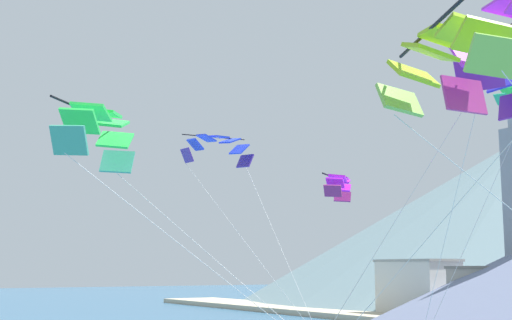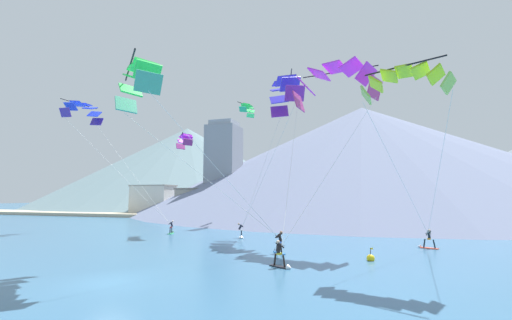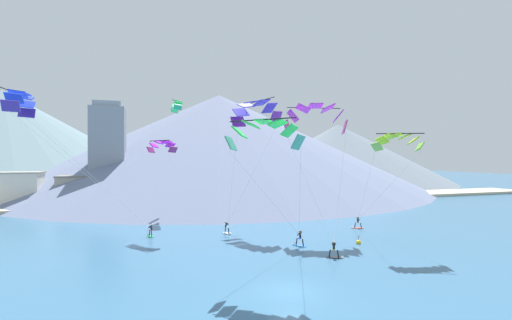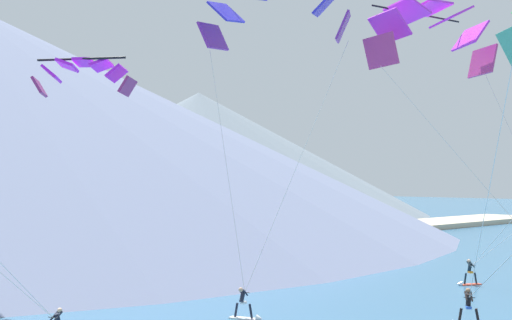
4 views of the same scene
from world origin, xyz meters
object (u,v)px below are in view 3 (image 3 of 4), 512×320
object	(u,v)px
kitesurfer_near_trail	(356,225)
kitesurfer_mid_center	(336,253)
parafoil_kite_near_trail	(397,141)
parafoil_kite_mid_center	(316,116)
parafoil_kite_far_left	(255,110)
kitesurfer_near_lead	(298,241)
kitesurfer_far_right	(150,233)
parafoil_kite_far_right	(21,102)
parafoil_kite_distant_low_drift	(177,105)
race_marker_buoy	(358,242)
parafoil_kite_distant_high_outer	(162,145)
kitesurfer_far_left	(228,230)
parafoil_kite_near_lead	(264,132)

from	to	relation	value
kitesurfer_near_trail	kitesurfer_mid_center	distance (m)	15.51
parafoil_kite_near_trail	parafoil_kite_mid_center	size ratio (longest dim) A/B	0.81
kitesurfer_near_trail	kitesurfer_mid_center	bearing A→B (deg)	-130.51
parafoil_kite_far_left	parafoil_kite_mid_center	bearing A→B (deg)	-44.57
kitesurfer_near_trail	parafoil_kite_mid_center	bearing A→B (deg)	-164.81
kitesurfer_near_lead	parafoil_kite_mid_center	bearing A→B (deg)	45.27
kitesurfer_near_trail	parafoil_kite_mid_center	size ratio (longest dim) A/B	0.11
kitesurfer_mid_center	kitesurfer_far_right	xyz separation A→B (m)	(-17.42, 15.15, -0.08)
parafoil_kite_mid_center	parafoil_kite_far_right	size ratio (longest dim) A/B	0.97
parafoil_kite_distant_low_drift	parafoil_kite_far_left	bearing A→B (deg)	-56.41
kitesurfer_far_right	race_marker_buoy	size ratio (longest dim) A/B	1.75
parafoil_kite_distant_high_outer	parafoil_kite_near_trail	bearing A→B (deg)	-31.52
kitesurfer_far_right	parafoil_kite_distant_low_drift	bearing A→B (deg)	73.89
parafoil_kite_far_right	race_marker_buoy	bearing A→B (deg)	-15.41
race_marker_buoy	parafoil_kite_near_trail	bearing A→B (deg)	-56.30
kitesurfer_near_lead	kitesurfer_far_left	bearing A→B (deg)	127.46
parafoil_kite_distant_high_outer	parafoil_kite_far_right	bearing A→B (deg)	-176.37
parafoil_kite_far_left	parafoil_kite_distant_high_outer	xyz separation A→B (m)	(-12.48, -0.71, -5.03)
parafoil_kite_near_trail	parafoil_kite_far_right	size ratio (longest dim) A/B	0.78
parafoil_kite_far_left	parafoil_kite_distant_low_drift	bearing A→B (deg)	123.59
parafoil_kite_far_left	race_marker_buoy	xyz separation A→B (m)	(8.89, -11.72, -16.34)
kitesurfer_far_right	kitesurfer_far_left	bearing A→B (deg)	-9.21
parafoil_kite_near_lead	parafoil_kite_mid_center	world-z (taller)	parafoil_kite_mid_center
kitesurfer_far_right	parafoil_kite_near_lead	xyz separation A→B (m)	(8.83, -18.64, 11.48)
parafoil_kite_distant_high_outer	parafoil_kite_distant_low_drift	xyz separation A→B (m)	(2.94, 15.07, 7.40)
kitesurfer_far_left	parafoil_kite_far_right	size ratio (longest dim) A/B	0.11
parafoil_kite_far_right	kitesurfer_far_left	bearing A→B (deg)	-1.75
kitesurfer_near_lead	race_marker_buoy	size ratio (longest dim) A/B	1.79
parafoil_kite_distant_high_outer	parafoil_kite_far_left	bearing A→B (deg)	3.24
kitesurfer_mid_center	kitesurfer_far_left	world-z (taller)	kitesurfer_mid_center
kitesurfer_far_right	parafoil_kite_far_left	xyz separation A→B (m)	(13.92, 0.83, 16.04)
parafoil_kite_near_lead	parafoil_kite_far_right	bearing A→B (deg)	141.64
parafoil_kite_near_lead	parafoil_kite_distant_high_outer	world-z (taller)	parafoil_kite_near_lead
kitesurfer_near_lead	parafoil_kite_near_lead	world-z (taller)	parafoil_kite_near_lead
kitesurfer_mid_center	race_marker_buoy	xyz separation A→B (m)	(5.39, 4.26, -0.38)
parafoil_kite_far_left	parafoil_kite_distant_low_drift	size ratio (longest dim) A/B	3.12
parafoil_kite_near_trail	parafoil_kite_far_left	xyz separation A→B (m)	(-11.25, 15.26, 4.87)
parafoil_kite_distant_high_outer	race_marker_buoy	xyz separation A→B (m)	(21.37, -11.01, -11.31)
parafoil_kite_far_left	parafoil_kite_distant_high_outer	world-z (taller)	parafoil_kite_far_left
parafoil_kite_mid_center	parafoil_kite_distant_low_drift	size ratio (longest dim) A/B	2.89
parafoil_kite_distant_low_drift	parafoil_kite_near_lead	bearing A→B (deg)	-82.52
kitesurfer_far_left	parafoil_kite_mid_center	distance (m)	18.54
parafoil_kite_mid_center	race_marker_buoy	size ratio (longest dim) A/B	15.07
kitesurfer_far_left	kitesurfer_far_right	size ratio (longest dim) A/B	0.99
kitesurfer_mid_center	race_marker_buoy	bearing A→B (deg)	38.33
kitesurfer_mid_center	parafoil_kite_mid_center	xyz separation A→B (m)	(2.76, 9.81, 14.66)
kitesurfer_near_trail	kitesurfer_near_lead	bearing A→B (deg)	-151.33
kitesurfer_far_right	parafoil_kite_far_left	distance (m)	21.26
kitesurfer_far_right	parafoil_kite_near_lead	bearing A→B (deg)	-64.66
kitesurfer_near_lead	parafoil_kite_far_right	size ratio (longest dim) A/B	0.11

